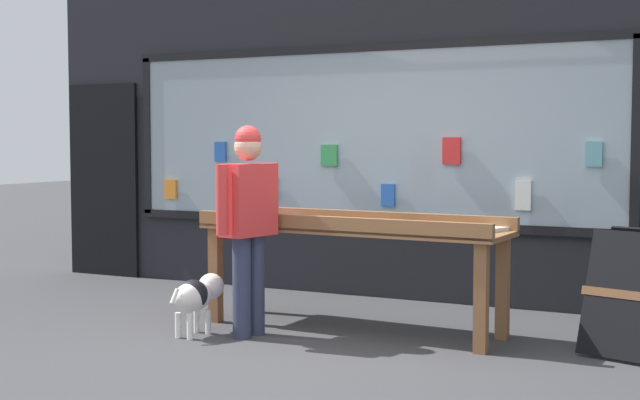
% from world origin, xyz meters
% --- Properties ---
extents(ground_plane, '(40.00, 40.00, 0.00)m').
position_xyz_m(ground_plane, '(0.00, 0.00, 0.00)').
color(ground_plane, '#38383A').
extents(shopfront_facade, '(8.28, 0.29, 3.69)m').
position_xyz_m(shopfront_facade, '(-0.07, 2.39, 1.82)').
color(shopfront_facade, black).
rests_on(shopfront_facade, ground_plane).
extents(display_table_main, '(2.48, 0.76, 0.92)m').
position_xyz_m(display_table_main, '(0.00, 0.86, 0.74)').
color(display_table_main, brown).
rests_on(display_table_main, ground_plane).
extents(person_browsing, '(0.31, 0.63, 1.60)m').
position_xyz_m(person_browsing, '(-0.62, 0.31, 0.92)').
color(person_browsing, '#2D334C').
rests_on(person_browsing, ground_plane).
extents(small_dog, '(0.25, 0.59, 0.45)m').
position_xyz_m(small_dog, '(-1.00, 0.17, 0.31)').
color(small_dog, white).
rests_on(small_dog, ground_plane).
extents(sandwich_board_sign, '(0.75, 0.93, 0.85)m').
position_xyz_m(sandwich_board_sign, '(2.10, 1.10, 0.44)').
color(sandwich_board_sign, black).
rests_on(sandwich_board_sign, ground_plane).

